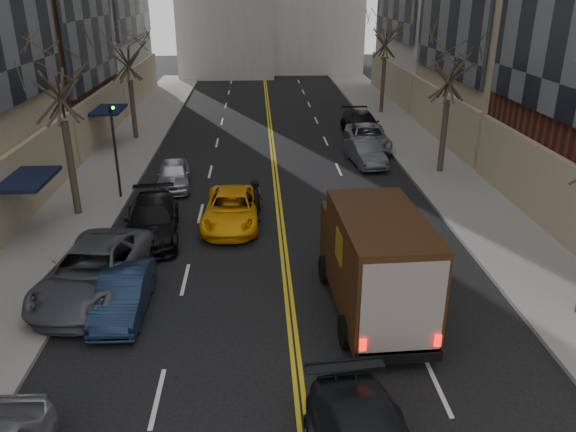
% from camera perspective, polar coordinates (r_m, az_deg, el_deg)
% --- Properties ---
extents(sidewalk_left, '(4.00, 66.00, 0.15)m').
position_cam_1_polar(sidewalk_left, '(32.59, -17.49, 4.82)').
color(sidewalk_left, slate).
rests_on(sidewalk_left, ground).
extents(sidewalk_right, '(4.00, 66.00, 0.15)m').
position_cam_1_polar(sidewalk_right, '(33.09, 14.44, 5.42)').
color(sidewalk_right, slate).
rests_on(sidewalk_right, ground).
extents(tree_lf_mid, '(3.20, 3.20, 8.91)m').
position_cam_1_polar(tree_lf_mid, '(24.63, -22.59, 14.33)').
color(tree_lf_mid, '#382D23').
rests_on(tree_lf_mid, sidewalk_left).
extents(tree_lf_far, '(3.20, 3.20, 8.12)m').
position_cam_1_polar(tree_lf_far, '(37.17, -16.11, 16.46)').
color(tree_lf_far, '#382D23').
rests_on(tree_lf_far, sidewalk_left).
extents(tree_rt_mid, '(3.20, 3.20, 8.32)m').
position_cam_1_polar(tree_rt_mid, '(29.97, 16.34, 15.45)').
color(tree_rt_mid, '#382D23').
rests_on(tree_rt_mid, sidewalk_right).
extents(tree_rt_far, '(3.20, 3.20, 9.11)m').
position_cam_1_polar(tree_rt_far, '(44.32, 10.00, 18.75)').
color(tree_rt_far, '#382D23').
rests_on(tree_rt_far, sidewalk_right).
extents(traffic_signal, '(0.29, 0.26, 4.70)m').
position_cam_1_polar(traffic_signal, '(26.80, -17.23, 7.28)').
color(traffic_signal, black).
rests_on(traffic_signal, sidewalk_left).
extents(ups_truck, '(2.75, 6.31, 3.41)m').
position_cam_1_polar(ups_truck, '(16.98, 8.75, -4.69)').
color(ups_truck, black).
rests_on(ups_truck, ground).
extents(taxi, '(2.47, 5.01, 1.37)m').
position_cam_1_polar(taxi, '(23.60, -5.74, 0.71)').
color(taxi, '#F9A80A').
rests_on(taxi, ground).
extents(pedestrian, '(0.55, 0.76, 1.93)m').
position_cam_1_polar(pedestrian, '(23.56, -3.21, 1.49)').
color(pedestrian, black).
rests_on(pedestrian, ground).
extents(parked_lf_b, '(1.37, 3.92, 1.29)m').
position_cam_1_polar(parked_lf_b, '(18.00, -16.36, -7.61)').
color(parked_lf_b, '#111F37').
rests_on(parked_lf_b, ground).
extents(parked_lf_c, '(3.29, 6.06, 1.61)m').
position_cam_1_polar(parked_lf_c, '(19.29, -19.13, -5.30)').
color(parked_lf_c, '#4F5057').
rests_on(parked_lf_c, ground).
extents(parked_lf_d, '(2.63, 5.25, 1.47)m').
position_cam_1_polar(parked_lf_d, '(22.91, -13.66, -0.39)').
color(parked_lf_d, black).
rests_on(parked_lf_d, ground).
extents(parked_lf_e, '(1.94, 4.03, 1.33)m').
position_cam_1_polar(parked_lf_e, '(28.44, -11.54, 4.15)').
color(parked_lf_e, '#B3B5BB').
rests_on(parked_lf_e, ground).
extents(parked_rt_a, '(1.91, 4.23, 1.35)m').
position_cam_1_polar(parked_rt_a, '(31.84, 7.86, 6.38)').
color(parked_rt_a, '#494B50').
rests_on(parked_rt_a, ground).
extents(parked_rt_b, '(2.71, 5.39, 1.46)m').
position_cam_1_polar(parked_rt_b, '(34.92, 8.09, 7.91)').
color(parked_rt_b, '#A1A2A8').
rests_on(parked_rt_b, ground).
extents(parked_rt_c, '(2.35, 5.35, 1.53)m').
position_cam_1_polar(parked_rt_c, '(38.14, 7.47, 9.23)').
color(parked_rt_c, black).
rests_on(parked_rt_c, ground).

